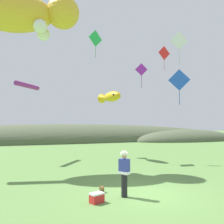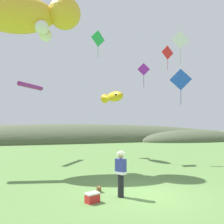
{
  "view_description": "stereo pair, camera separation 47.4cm",
  "coord_description": "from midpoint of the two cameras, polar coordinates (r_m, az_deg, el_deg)",
  "views": [
    {
      "loc": [
        -4.51,
        -9.24,
        2.92
      ],
      "look_at": [
        0.0,
        4.0,
        3.49
      ],
      "focal_mm": 40.0,
      "sensor_mm": 36.0,
      "label": 1
    },
    {
      "loc": [
        -4.06,
        -9.38,
        2.92
      ],
      "look_at": [
        0.0,
        4.0,
        3.49
      ],
      "focal_mm": 40.0,
      "sensor_mm": 36.0,
      "label": 2
    }
  ],
  "objects": [
    {
      "name": "kite_giant_cat",
      "position": [
        18.47,
        -18.12,
        20.23
      ],
      "size": [
        9.29,
        3.59,
        2.85
      ],
      "color": "gold"
    },
    {
      "name": "kite_spool",
      "position": [
        10.89,
        -1.72,
        -17.16
      ],
      "size": [
        0.15,
        0.27,
        0.27
      ],
      "color": "olive",
      "rests_on": "ground"
    },
    {
      "name": "distant_hill_ridge",
      "position": [
        38.35,
        -6.98,
        -6.69
      ],
      "size": [
        61.84,
        13.09,
        5.25
      ],
      "color": "#4C563D",
      "rests_on": "ground"
    },
    {
      "name": "ground_plane",
      "position": [
        10.66,
        7.94,
        -18.22
      ],
      "size": [
        120.0,
        120.0,
        0.0
      ],
      "primitive_type": "plane",
      "color": "#5B8442"
    },
    {
      "name": "festival_attendant",
      "position": [
        10.05,
        3.4,
        -13.62
      ],
      "size": [
        0.45,
        0.49,
        1.77
      ],
      "color": "black",
      "rests_on": "ground"
    },
    {
      "name": "picnic_cooler",
      "position": [
        9.58,
        -3.03,
        -18.95
      ],
      "size": [
        0.58,
        0.49,
        0.36
      ],
      "color": "red",
      "rests_on": "ground"
    },
    {
      "name": "kite_diamond_violet",
      "position": [
        19.53,
        7.95,
        9.58
      ],
      "size": [
        0.92,
        0.32,
        1.87
      ],
      "color": "purple"
    },
    {
      "name": "kite_diamond_white",
      "position": [
        16.2,
        16.16,
        15.5
      ],
      "size": [
        1.11,
        0.21,
        2.03
      ],
      "color": "white"
    },
    {
      "name": "kite_diamond_blue",
      "position": [
        16.31,
        16.24,
        7.09
      ],
      "size": [
        1.18,
        0.72,
        2.26
      ],
      "color": "blue"
    },
    {
      "name": "kite_tube_streamer",
      "position": [
        21.19,
        -17.38,
        5.65
      ],
      "size": [
        2.0,
        2.79,
        0.44
      ],
      "color": "#8C268C"
    },
    {
      "name": "kite_diamond_green",
      "position": [
        21.3,
        -2.55,
        16.39
      ],
      "size": [
        1.29,
        0.59,
        2.31
      ],
      "color": "green"
    },
    {
      "name": "kite_diamond_red",
      "position": [
        23.15,
        13.16,
        13.07
      ],
      "size": [
        1.26,
        0.19,
        2.17
      ],
      "color": "red"
    },
    {
      "name": "kite_fish_windsock",
      "position": [
        20.72,
        0.87,
        3.49
      ],
      "size": [
        1.37,
        3.18,
        0.95
      ],
      "color": "gold"
    }
  ]
}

